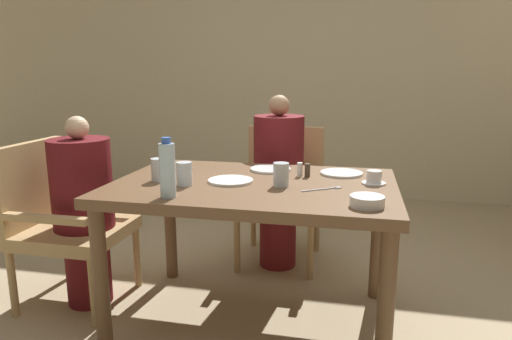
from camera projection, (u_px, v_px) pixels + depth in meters
The scene contains 20 objects.
ground_plane at pixel (254, 320), 2.38m from camera, with size 16.00×16.00×0.00m, color tan.
wall_back at pixel (311, 58), 4.57m from camera, with size 8.00×0.06×2.80m.
dining_table at pixel (254, 200), 2.24m from camera, with size 1.36×0.91×0.74m.
chair_left_side at pixel (61, 217), 2.50m from camera, with size 0.53×0.53×0.89m.
diner_in_left_chair at pixel (84, 210), 2.46m from camera, with size 0.32×0.32×1.04m.
chair_far_side at pixel (282, 189), 3.10m from camera, with size 0.53×0.53×0.89m.
diner_in_far_chair at pixel (278, 181), 2.94m from camera, with size 0.32×0.32×1.13m.
plate_main_left at pixel (271, 169), 2.48m from camera, with size 0.22×0.22×0.01m.
plate_main_right at pixel (341, 173), 2.39m from camera, with size 0.22×0.22×0.01m.
plate_dessert_center at pixel (231, 181), 2.22m from camera, with size 0.22×0.22×0.01m.
teacup_with_saucer at pixel (374, 178), 2.17m from camera, with size 0.11×0.11×0.07m.
bowl_small at pixel (367, 201), 1.81m from camera, with size 0.14×0.14×0.04m.
water_bottle at pixel (167, 170), 1.92m from camera, with size 0.07×0.07×0.26m.
glass_tall_near at pixel (184, 174), 2.14m from camera, with size 0.07×0.07×0.11m.
glass_tall_mid at pixel (281, 175), 2.12m from camera, with size 0.07×0.07×0.11m.
glass_tall_far at pixel (159, 170), 2.23m from camera, with size 0.07×0.07×0.11m.
salt_shaker at pixel (300, 170), 2.33m from camera, with size 0.03×0.03×0.07m.
pepper_shaker at pixel (307, 170), 2.32m from camera, with size 0.03×0.03×0.07m.
fork_beside_plate at pixel (326, 189), 2.08m from camera, with size 0.18×0.12×0.00m.
knife_beside_plate at pixel (182, 165), 2.60m from camera, with size 0.18×0.13×0.00m.
Camera 1 is at (0.47, -2.11, 1.26)m, focal length 32.00 mm.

